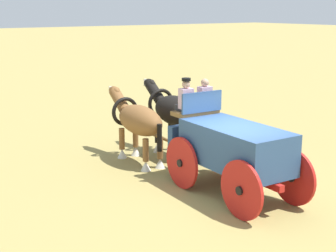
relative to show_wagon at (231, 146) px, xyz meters
name	(u,v)px	position (x,y,z in m)	size (l,w,h in m)	color
ground_plane	(234,196)	(-0.17, 0.01, -1.26)	(220.00, 220.00, 0.00)	#9E8C4C
show_wagon	(231,146)	(0.00, 0.00, 0.00)	(6.01, 1.92, 2.82)	#2D4C7A
draft_horse_near	(138,121)	(3.70, 0.47, 0.04)	(3.21, 1.01, 2.15)	brown
draft_horse_off	(174,112)	(3.63, -0.83, 0.17)	(3.10, 1.04, 2.31)	black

